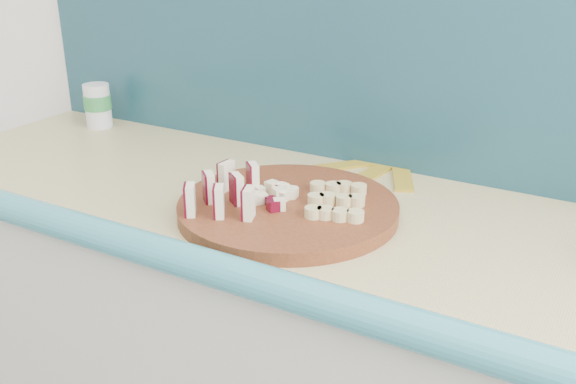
# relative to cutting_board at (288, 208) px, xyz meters

# --- Properties ---
(backsplash) EXTENTS (2.20, 0.02, 0.50)m
(backsplash) POSITION_rel_cutting_board_xyz_m (0.16, 0.34, 0.24)
(backsplash) COLOR teal
(backsplash) RESTS_ON kitchen_counter
(cutting_board) EXTENTS (0.54, 0.54, 0.03)m
(cutting_board) POSITION_rel_cutting_board_xyz_m (0.00, 0.00, 0.00)
(cutting_board) COLOR #4B2210
(cutting_board) RESTS_ON kitchen_counter
(apple_wedges) EXTENTS (0.14, 0.19, 0.06)m
(apple_wedges) POSITION_rel_cutting_board_xyz_m (-0.09, -0.07, 0.04)
(apple_wedges) COLOR beige
(apple_wedges) RESTS_ON cutting_board
(apple_chunks) EXTENTS (0.07, 0.07, 0.02)m
(apple_chunks) POSITION_rel_cutting_board_xyz_m (-0.03, -0.01, 0.02)
(apple_chunks) COLOR #F0E2C0
(apple_chunks) RESTS_ON cutting_board
(banana_slices) EXTENTS (0.15, 0.18, 0.02)m
(banana_slices) POSITION_rel_cutting_board_xyz_m (0.08, 0.03, 0.02)
(banana_slices) COLOR #CAB77B
(banana_slices) RESTS_ON cutting_board
(canister) EXTENTS (0.07, 0.07, 0.12)m
(canister) POSITION_rel_cutting_board_xyz_m (-0.74, 0.25, 0.05)
(canister) COLOR silver
(canister) RESTS_ON kitchen_counter
(banana_peel) EXTENTS (0.25, 0.22, 0.01)m
(banana_peel) POSITION_rel_cutting_board_xyz_m (0.06, 0.31, -0.01)
(banana_peel) COLOR gold
(banana_peel) RESTS_ON kitchen_counter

